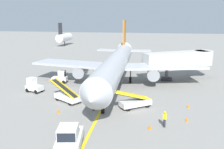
# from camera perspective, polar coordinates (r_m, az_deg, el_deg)

# --- Properties ---
(ground_plane) EXTENTS (300.00, 300.00, 0.00)m
(ground_plane) POSITION_cam_1_polar(r_m,az_deg,el_deg) (27.06, -1.35, -9.36)
(ground_plane) COLOR gray
(taxi_line_yellow) EXTENTS (5.03, 79.88, 0.01)m
(taxi_line_yellow) POSITION_cam_1_polar(r_m,az_deg,el_deg) (31.84, -1.24, -5.78)
(taxi_line_yellow) COLOR yellow
(taxi_line_yellow) RESTS_ON ground
(airliner) EXTENTS (28.56, 35.33, 10.10)m
(airliner) POSITION_cam_1_polar(r_m,az_deg,el_deg) (37.56, 1.04, 2.60)
(airliner) COLOR #B2B5BA
(airliner) RESTS_ON ground
(jet_bridge) EXTENTS (12.29, 8.75, 4.85)m
(jet_bridge) POSITION_cam_1_polar(r_m,az_deg,el_deg) (42.91, 16.78, 3.56)
(jet_bridge) COLOR beige
(jet_bridge) RESTS_ON ground
(pushback_tug) EXTENTS (2.60, 3.92, 2.20)m
(pushback_tug) POSITION_cam_1_polar(r_m,az_deg,el_deg) (20.21, -10.28, -14.80)
(pushback_tug) COLOR silver
(pushback_tug) RESTS_ON ground
(baggage_tug_near_wing) EXTENTS (2.66, 1.89, 2.10)m
(baggage_tug_near_wing) POSITION_cam_1_polar(r_m,az_deg,el_deg) (36.16, -18.42, -2.59)
(baggage_tug_near_wing) COLOR silver
(baggage_tug_near_wing) RESTS_ON ground
(baggage_tug_by_cargo_door) EXTENTS (2.50, 1.51, 2.10)m
(baggage_tug_by_cargo_door) POSITION_cam_1_polar(r_m,az_deg,el_deg) (40.02, -12.31, -0.69)
(baggage_tug_by_cargo_door) COLOR silver
(baggage_tug_by_cargo_door) RESTS_ON ground
(belt_loader_forward_hold) EXTENTS (4.76, 3.98, 2.59)m
(belt_loader_forward_hold) POSITION_cam_1_polar(r_m,az_deg,el_deg) (28.55, 5.45, -6.50)
(belt_loader_forward_hold) COLOR silver
(belt_loader_forward_hold) RESTS_ON ground
(belt_loader_aft_hold) EXTENTS (4.95, 3.59, 2.59)m
(belt_loader_aft_hold) POSITION_cam_1_polar(r_m,az_deg,el_deg) (31.02, -10.84, -5.04)
(belt_loader_aft_hold) COLOR silver
(belt_loader_aft_hold) RESTS_ON ground
(ground_crew_marshaller) EXTENTS (0.36, 0.24, 1.70)m
(ground_crew_marshaller) POSITION_cam_1_polar(r_m,az_deg,el_deg) (24.08, 12.58, -10.33)
(ground_crew_marshaller) COLOR #26262D
(ground_crew_marshaller) RESTS_ON ground
(ground_crew_wing_walker) EXTENTS (0.36, 0.24, 1.70)m
(ground_crew_wing_walker) POSITION_cam_1_polar(r_m,az_deg,el_deg) (27.58, -4.50, -6.91)
(ground_crew_wing_walker) COLOR #26262D
(ground_crew_wing_walker) RESTS_ON ground
(safety_cone_nose_left) EXTENTS (0.36, 0.36, 0.44)m
(safety_cone_nose_left) POSITION_cam_1_polar(r_m,az_deg,el_deg) (27.86, -12.86, -8.54)
(safety_cone_nose_left) COLOR orange
(safety_cone_nose_left) RESTS_ON ground
(safety_cone_nose_right) EXTENTS (0.36, 0.36, 0.44)m
(safety_cone_nose_right) POSITION_cam_1_polar(r_m,az_deg,el_deg) (23.72, 9.13, -12.39)
(safety_cone_nose_right) COLOR orange
(safety_cone_nose_right) RESTS_ON ground
(safety_cone_wingtip_left) EXTENTS (0.36, 0.36, 0.44)m
(safety_cone_wingtip_left) POSITION_cam_1_polar(r_m,az_deg,el_deg) (26.19, 17.58, -10.31)
(safety_cone_wingtip_left) COLOR orange
(safety_cone_wingtip_left) RESTS_ON ground
(safety_cone_wingtip_right) EXTENTS (0.36, 0.36, 0.44)m
(safety_cone_wingtip_right) POSITION_cam_1_polar(r_m,az_deg,el_deg) (30.03, 17.91, -7.23)
(safety_cone_wingtip_right) COLOR orange
(safety_cone_wingtip_right) RESTS_ON ground
(distant_aircraft_far_left) EXTENTS (3.00, 10.10, 8.80)m
(distant_aircraft_far_left) POSITION_cam_1_polar(r_m,az_deg,el_deg) (94.98, -11.46, 8.80)
(distant_aircraft_far_left) COLOR silver
(distant_aircraft_far_left) RESTS_ON ground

